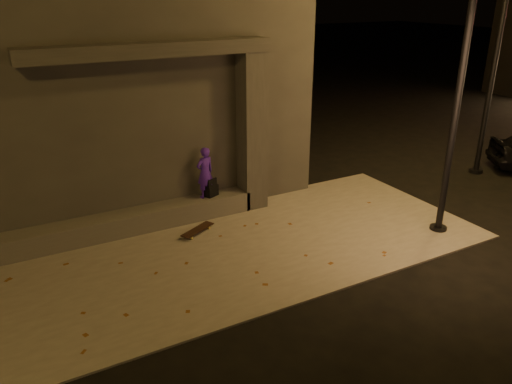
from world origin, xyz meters
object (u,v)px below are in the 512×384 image
skateboard (198,230)px  skateboarder (205,173)px  backpack (211,190)px  column (252,132)px  street_lamp_0 (467,40)px

skateboard → skateboarder: bearing=27.2°
backpack → skateboarder: bearing=156.6°
skateboarder → backpack: bearing=167.9°
column → street_lamp_0: street_lamp_0 is taller
backpack → street_lamp_0: street_lamp_0 is taller
column → backpack: size_ratio=8.37×
skateboarder → backpack: skateboarder is taller
column → backpack: 1.60m
street_lamp_0 → skateboarder: bearing=143.0°
skateboarder → backpack: 0.46m
backpack → skateboard: 1.15m
column → backpack: (-1.06, -0.00, -1.20)m
backpack → street_lamp_0: (3.98, -3.09, 3.35)m
street_lamp_0 → column: bearing=133.4°
column → skateboard: column is taller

